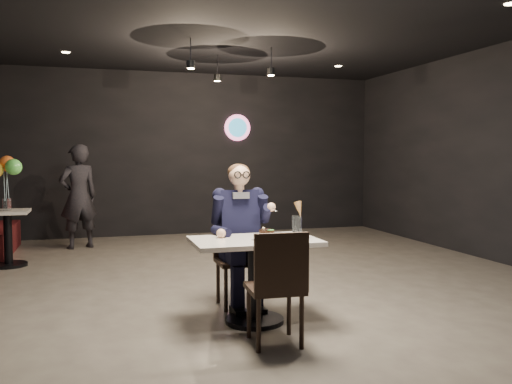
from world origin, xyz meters
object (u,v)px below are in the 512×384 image
object	(u,v)px
sundae_glass	(297,227)
passerby	(78,196)
side_table	(8,241)
main_table	(254,281)
seated_man	(239,233)
chair_far	(239,260)
balloon_vase	(7,204)
chair_near	(275,286)

from	to	relation	value
sundae_glass	passerby	distance (m)	4.92
passerby	side_table	bearing A→B (deg)	33.36
sundae_glass	side_table	world-z (taller)	sundae_glass
main_table	seated_man	world-z (taller)	seated_man
side_table	chair_far	bearing A→B (deg)	-47.68
main_table	chair_far	distance (m)	0.56
sundae_glass	side_table	bearing A→B (deg)	130.90
balloon_vase	seated_man	bearing A→B (deg)	-47.68
side_table	balloon_vase	size ratio (longest dim) A/B	4.20
main_table	seated_man	distance (m)	0.65
main_table	passerby	size ratio (longest dim) A/B	0.67
chair_near	passerby	world-z (taller)	passerby
chair_far	main_table	bearing A→B (deg)	-90.00
chair_near	passerby	bearing A→B (deg)	111.09
chair_far	chair_near	size ratio (longest dim) A/B	1.00
chair_near	sundae_glass	xyz separation A→B (m)	(0.39, 0.52, 0.39)
chair_near	seated_man	distance (m)	1.14
side_table	passerby	size ratio (longest dim) A/B	0.41
chair_near	balloon_vase	xyz separation A→B (m)	(-2.47, 3.82, 0.37)
sundae_glass	seated_man	bearing A→B (deg)	123.49
chair_near	side_table	xyz separation A→B (m)	(-2.47, 3.82, -0.12)
seated_man	sundae_glass	xyz separation A→B (m)	(0.39, -0.58, 0.13)
passerby	chair_near	bearing A→B (deg)	86.82
chair_near	passerby	xyz separation A→B (m)	(-1.60, 5.02, 0.37)
side_table	balloon_vase	xyz separation A→B (m)	(0.00, 0.00, 0.49)
seated_man	main_table	bearing A→B (deg)	-90.00
chair_near	side_table	distance (m)	4.55
chair_far	side_table	xyz separation A→B (m)	(-2.47, 2.71, -0.12)
main_table	side_table	bearing A→B (deg)	127.12
chair_near	sundae_glass	world-z (taller)	sundae_glass
chair_near	seated_man	bearing A→B (deg)	93.46
main_table	chair_near	size ratio (longest dim) A/B	1.20
sundae_glass	balloon_vase	world-z (taller)	sundae_glass
passerby	seated_man	bearing A→B (deg)	91.37
main_table	passerby	bearing A→B (deg)	109.67
chair_far	side_table	bearing A→B (deg)	132.32
chair_near	main_table	bearing A→B (deg)	93.46
chair_far	passerby	distance (m)	4.24
chair_far	side_table	world-z (taller)	chair_far
main_table	balloon_vase	bearing A→B (deg)	127.12
sundae_glass	side_table	xyz separation A→B (m)	(-2.85, 3.29, -0.51)
seated_man	passerby	size ratio (longest dim) A/B	0.87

